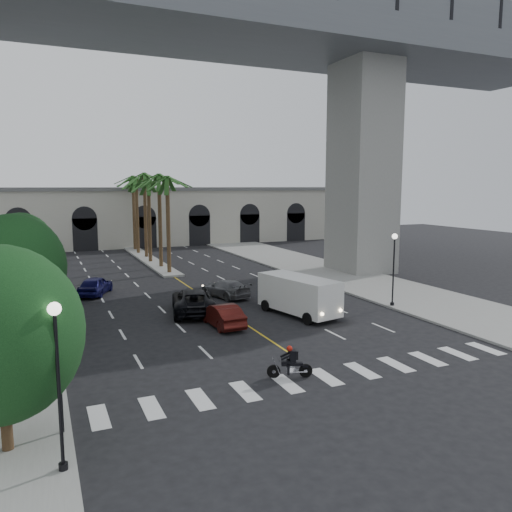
{
  "coord_description": "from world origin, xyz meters",
  "views": [
    {
      "loc": [
        -11.68,
        -20.23,
        8.67
      ],
      "look_at": [
        -0.21,
        6.0,
        4.65
      ],
      "focal_mm": 35.0,
      "sensor_mm": 36.0,
      "label": 1
    }
  ],
  "objects_px": {
    "motorcycle_rider": "(291,363)",
    "traffic_signal_near": "(59,367)",
    "car_a": "(304,295)",
    "lamp_post_right": "(394,263)",
    "car_b": "(222,315)",
    "lamp_post_left_far": "(46,267)",
    "traffic_signal_far": "(55,336)",
    "lamp_post_left_near": "(58,373)",
    "car_c": "(193,301)",
    "cargo_van": "(299,294)",
    "car_d": "(225,288)",
    "car_e": "(95,286)"
  },
  "relations": [
    {
      "from": "cargo_van",
      "to": "traffic_signal_near",
      "type": "bearing_deg",
      "value": -156.75
    },
    {
      "from": "lamp_post_left_far",
      "to": "car_d",
      "type": "xyz_separation_m",
      "value": [
        12.9,
        -0.03,
        -2.53
      ]
    },
    {
      "from": "traffic_signal_near",
      "to": "car_d",
      "type": "distance_m",
      "value": 22.54
    },
    {
      "from": "car_b",
      "to": "cargo_van",
      "type": "height_order",
      "value": "cargo_van"
    },
    {
      "from": "cargo_van",
      "to": "lamp_post_right",
      "type": "bearing_deg",
      "value": -18.22
    },
    {
      "from": "lamp_post_left_far",
      "to": "traffic_signal_far",
      "type": "xyz_separation_m",
      "value": [
        0.1,
        -14.5,
        -0.71
      ]
    },
    {
      "from": "motorcycle_rider",
      "to": "car_c",
      "type": "distance_m",
      "value": 13.12
    },
    {
      "from": "car_d",
      "to": "car_e",
      "type": "distance_m",
      "value": 10.51
    },
    {
      "from": "lamp_post_left_far",
      "to": "cargo_van",
      "type": "bearing_deg",
      "value": -25.15
    },
    {
      "from": "motorcycle_rider",
      "to": "car_c",
      "type": "relative_size",
      "value": 0.33
    },
    {
      "from": "lamp_post_left_far",
      "to": "car_c",
      "type": "height_order",
      "value": "lamp_post_left_far"
    },
    {
      "from": "car_b",
      "to": "car_e",
      "type": "relative_size",
      "value": 0.97
    },
    {
      "from": "lamp_post_right",
      "to": "car_b",
      "type": "bearing_deg",
      "value": 178.64
    },
    {
      "from": "motorcycle_rider",
      "to": "traffic_signal_near",
      "type": "bearing_deg",
      "value": -151.01
    },
    {
      "from": "lamp_post_right",
      "to": "car_d",
      "type": "relative_size",
      "value": 1.12
    },
    {
      "from": "car_b",
      "to": "car_a",
      "type": "bearing_deg",
      "value": -161.31
    },
    {
      "from": "car_b",
      "to": "lamp_post_left_near",
      "type": "bearing_deg",
      "value": 51.02
    },
    {
      "from": "lamp_post_right",
      "to": "car_a",
      "type": "distance_m",
      "value": 6.8
    },
    {
      "from": "lamp_post_right",
      "to": "car_c",
      "type": "distance_m",
      "value": 14.43
    },
    {
      "from": "lamp_post_left_near",
      "to": "car_c",
      "type": "height_order",
      "value": "lamp_post_left_near"
    },
    {
      "from": "lamp_post_right",
      "to": "cargo_van",
      "type": "relative_size",
      "value": 0.82
    },
    {
      "from": "lamp_post_left_far",
      "to": "traffic_signal_far",
      "type": "distance_m",
      "value": 14.52
    },
    {
      "from": "traffic_signal_far",
      "to": "car_d",
      "type": "relative_size",
      "value": 0.76
    },
    {
      "from": "cargo_van",
      "to": "motorcycle_rider",
      "type": "bearing_deg",
      "value": -133.05
    },
    {
      "from": "lamp_post_left_near",
      "to": "motorcycle_rider",
      "type": "bearing_deg",
      "value": 22.41
    },
    {
      "from": "traffic_signal_near",
      "to": "motorcycle_rider",
      "type": "height_order",
      "value": "traffic_signal_near"
    },
    {
      "from": "lamp_post_right",
      "to": "motorcycle_rider",
      "type": "height_order",
      "value": "lamp_post_right"
    },
    {
      "from": "car_d",
      "to": "car_e",
      "type": "relative_size",
      "value": 1.06
    },
    {
      "from": "traffic_signal_far",
      "to": "car_b",
      "type": "bearing_deg",
      "value": 34.78
    },
    {
      "from": "car_e",
      "to": "lamp_post_left_near",
      "type": "bearing_deg",
      "value": 105.68
    },
    {
      "from": "lamp_post_right",
      "to": "car_e",
      "type": "height_order",
      "value": "lamp_post_right"
    },
    {
      "from": "car_c",
      "to": "cargo_van",
      "type": "distance_m",
      "value": 7.27
    },
    {
      "from": "car_c",
      "to": "car_e",
      "type": "relative_size",
      "value": 1.35
    },
    {
      "from": "traffic_signal_near",
      "to": "car_d",
      "type": "xyz_separation_m",
      "value": [
        12.8,
        18.47,
        -1.82
      ]
    },
    {
      "from": "lamp_post_right",
      "to": "traffic_signal_far",
      "type": "relative_size",
      "value": 1.47
    },
    {
      "from": "lamp_post_right",
      "to": "car_d",
      "type": "distance_m",
      "value": 12.96
    },
    {
      "from": "motorcycle_rider",
      "to": "car_a",
      "type": "relative_size",
      "value": 0.48
    },
    {
      "from": "car_d",
      "to": "cargo_van",
      "type": "height_order",
      "value": "cargo_van"
    },
    {
      "from": "lamp_post_right",
      "to": "car_b",
      "type": "distance_m",
      "value": 13.14
    },
    {
      "from": "car_a",
      "to": "car_e",
      "type": "xyz_separation_m",
      "value": [
        -13.7,
        9.75,
        0.05
      ]
    },
    {
      "from": "lamp_post_left_near",
      "to": "car_a",
      "type": "bearing_deg",
      "value": 43.01
    },
    {
      "from": "lamp_post_left_far",
      "to": "traffic_signal_far",
      "type": "bearing_deg",
      "value": -89.6
    },
    {
      "from": "traffic_signal_far",
      "to": "lamp_post_right",
      "type": "bearing_deg",
      "value": 15.98
    },
    {
      "from": "lamp_post_left_near",
      "to": "car_c",
      "type": "distance_m",
      "value": 19.63
    },
    {
      "from": "motorcycle_rider",
      "to": "car_d",
      "type": "distance_m",
      "value": 17.14
    },
    {
      "from": "car_e",
      "to": "cargo_van",
      "type": "relative_size",
      "value": 0.69
    },
    {
      "from": "traffic_signal_near",
      "to": "car_b",
      "type": "relative_size",
      "value": 0.84
    },
    {
      "from": "lamp_post_left_near",
      "to": "motorcycle_rider",
      "type": "height_order",
      "value": "lamp_post_left_near"
    },
    {
      "from": "lamp_post_left_near",
      "to": "lamp_post_left_far",
      "type": "bearing_deg",
      "value": 90.0
    },
    {
      "from": "car_a",
      "to": "motorcycle_rider",
      "type": "bearing_deg",
      "value": 37.69
    }
  ]
}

